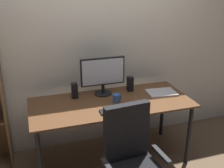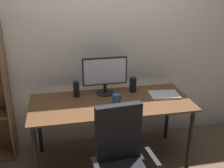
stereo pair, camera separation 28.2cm
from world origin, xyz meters
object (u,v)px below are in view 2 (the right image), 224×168
(monitor, at_px, (105,73))
(mouse, at_px, (134,107))
(coffee_mug, at_px, (116,98))
(desk, at_px, (111,108))
(keyboard, at_px, (112,111))
(laptop, at_px, (164,95))
(speaker_left, at_px, (76,89))
(speaker_right, at_px, (133,85))

(monitor, distance_m, mouse, 0.54)
(monitor, distance_m, coffee_mug, 0.33)
(desk, height_order, keyboard, keyboard)
(mouse, bearing_deg, keyboard, 178.28)
(monitor, distance_m, keyboard, 0.51)
(coffee_mug, xyz_separation_m, laptop, (0.56, 0.05, -0.03))
(desk, xyz_separation_m, laptop, (0.61, 0.04, 0.09))
(mouse, relative_size, speaker_left, 0.56)
(laptop, xyz_separation_m, speaker_left, (-0.96, 0.19, 0.07))
(keyboard, bearing_deg, speaker_left, 125.84)
(monitor, xyz_separation_m, coffee_mug, (0.08, -0.25, -0.20))
(mouse, relative_size, laptop, 0.30)
(coffee_mug, height_order, speaker_right, speaker_right)
(monitor, bearing_deg, laptop, -17.17)
(keyboard, xyz_separation_m, speaker_right, (0.34, 0.45, 0.08))
(coffee_mug, relative_size, speaker_right, 0.56)
(coffee_mug, bearing_deg, speaker_right, 43.86)
(speaker_right, bearing_deg, desk, -143.32)
(speaker_left, bearing_deg, coffee_mug, -30.92)
(speaker_right, bearing_deg, keyboard, -127.03)
(keyboard, xyz_separation_m, laptop, (0.65, 0.26, 0.00))
(desk, bearing_deg, speaker_right, 36.68)
(speaker_right, bearing_deg, speaker_left, 180.00)
(monitor, bearing_deg, coffee_mug, -73.07)
(coffee_mug, bearing_deg, mouse, -52.89)
(mouse, xyz_separation_m, laptop, (0.42, 0.24, -0.01))
(coffee_mug, bearing_deg, desk, 163.11)
(monitor, xyz_separation_m, mouse, (0.22, -0.44, -0.23))
(speaker_left, bearing_deg, keyboard, -55.32)
(desk, distance_m, coffee_mug, 0.13)
(mouse, distance_m, coffee_mug, 0.24)
(speaker_right, bearing_deg, monitor, 178.60)
(mouse, xyz_separation_m, speaker_left, (-0.54, 0.43, 0.07))
(desk, relative_size, monitor, 3.43)
(keyboard, xyz_separation_m, coffee_mug, (0.09, 0.21, 0.03))
(desk, height_order, laptop, laptop)
(coffee_mug, height_order, speaker_left, speaker_left)
(speaker_left, height_order, speaker_right, same)
(keyboard, distance_m, laptop, 0.70)
(speaker_right, bearing_deg, laptop, -31.15)
(desk, distance_m, mouse, 0.30)
(coffee_mug, xyz_separation_m, speaker_right, (0.25, 0.24, 0.04))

